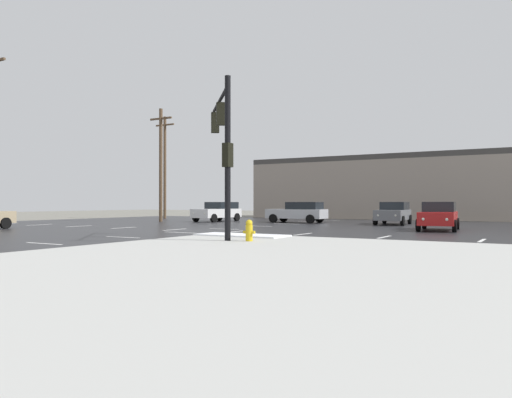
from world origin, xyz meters
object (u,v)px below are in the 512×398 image
object	(u,v)px
fire_hydrant	(249,230)
sedan_red	(439,215)
traffic_signal_mast	(223,136)
sedan_grey	(393,213)
utility_pole_distant	(165,165)
sedan_silver	(299,212)
sedan_white	(218,211)
utility_pole_far	(161,163)

from	to	relation	value
fire_hydrant	sedan_red	size ratio (longest dim) A/B	0.17
traffic_signal_mast	sedan_red	size ratio (longest dim) A/B	1.32
sedan_red	sedan_grey	distance (m)	7.33
utility_pole_distant	sedan_silver	bearing A→B (deg)	-9.72
sedan_white	sedan_grey	distance (m)	13.97
sedan_grey	utility_pole_distant	size ratio (longest dim) A/B	0.47
fire_hydrant	utility_pole_distant	bearing A→B (deg)	136.52
utility_pole_far	sedan_red	bearing A→B (deg)	-4.49
fire_hydrant	utility_pole_far	bearing A→B (deg)	139.28
fire_hydrant	utility_pole_distant	xyz separation A→B (m)	(-22.60, 21.43, 4.62)
sedan_red	utility_pole_far	world-z (taller)	utility_pole_far
traffic_signal_mast	utility_pole_far	distance (m)	21.29
traffic_signal_mast	utility_pole_distant	size ratio (longest dim) A/B	0.63
sedan_red	traffic_signal_mast	bearing A→B (deg)	-31.54
fire_hydrant	utility_pole_far	distance (m)	23.56
fire_hydrant	sedan_white	xyz separation A→B (m)	(-13.81, 17.82, 0.32)
sedan_silver	sedan_red	bearing A→B (deg)	153.19
sedan_red	sedan_grey	world-z (taller)	same
fire_hydrant	sedan_red	distance (m)	14.05
sedan_grey	utility_pole_far	xyz separation A→B (m)	(-17.62, -4.33, 3.94)
sedan_red	utility_pole_distant	xyz separation A→B (m)	(-26.81, 8.03, 4.30)
sedan_white	sedan_red	bearing A→B (deg)	79.29
fire_hydrant	sedan_grey	distance (m)	19.45
utility_pole_far	utility_pole_distant	distance (m)	8.09
utility_pole_far	fire_hydrant	bearing A→B (deg)	-40.72
sedan_white	utility_pole_far	distance (m)	6.07
traffic_signal_mast	sedan_red	bearing A→B (deg)	-66.38
traffic_signal_mast	sedan_grey	size ratio (longest dim) A/B	1.33
sedan_red	sedan_silver	bearing A→B (deg)	-121.63
traffic_signal_mast	utility_pole_distant	xyz separation A→B (m)	(-20.85, 20.56, 0.90)
fire_hydrant	utility_pole_distant	size ratio (longest dim) A/B	0.08
sedan_grey	utility_pole_distant	xyz separation A→B (m)	(-22.66, 1.98, 4.30)
sedan_silver	utility_pole_far	distance (m)	11.84
traffic_signal_mast	fire_hydrant	xyz separation A→B (m)	(1.75, -0.87, -3.72)
fire_hydrant	utility_pole_far	xyz separation A→B (m)	(-17.56, 15.12, 4.25)
fire_hydrant	sedan_grey	size ratio (longest dim) A/B	0.17
utility_pole_distant	sedan_red	bearing A→B (deg)	-16.67
traffic_signal_mast	sedan_red	xyz separation A→B (m)	(5.96, 12.53, -3.40)
sedan_silver	sedan_red	xyz separation A→B (m)	(11.21, -5.35, 0.00)
traffic_signal_mast	utility_pole_far	bearing A→B (deg)	7.04
fire_hydrant	sedan_silver	xyz separation A→B (m)	(-7.00, 18.76, 0.32)
traffic_signal_mast	sedan_white	size ratio (longest dim) A/B	1.34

